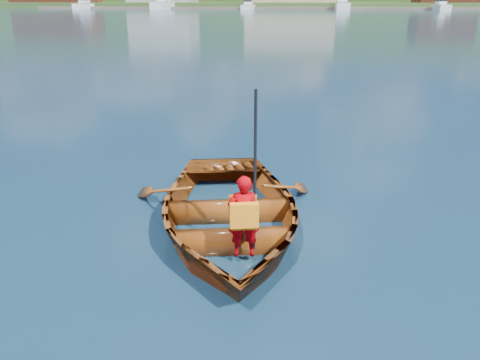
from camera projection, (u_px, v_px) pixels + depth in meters
ground at (226, 210)px, 7.28m from camera, size 600.00×600.00×0.00m
rowboat at (228, 212)px, 6.59m from camera, size 3.75×4.65×0.85m
child_paddler at (244, 215)px, 5.63m from camera, size 0.43×0.40×2.03m
dock at (286, 8)px, 144.59m from camera, size 160.05×7.13×0.80m
marina_yachts at (292, 5)px, 139.64m from camera, size 141.26×13.95×4.39m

